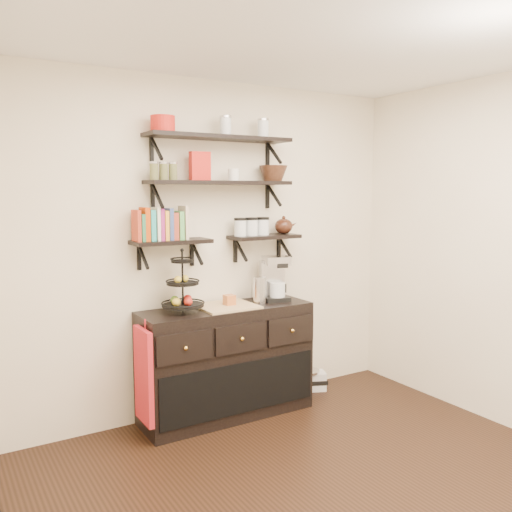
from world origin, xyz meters
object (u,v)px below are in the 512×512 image
object	(u,v)px
sideboard	(227,361)
radio	(308,380)
coffee_maker	(275,279)
fruit_stand	(183,292)

from	to	relation	value
sideboard	radio	bearing A→B (deg)	6.87
sideboard	coffee_maker	distance (m)	0.79
sideboard	fruit_stand	bearing A→B (deg)	179.51
sideboard	radio	size ratio (longest dim) A/B	4.03
fruit_stand	radio	size ratio (longest dim) A/B	1.35
sideboard	coffee_maker	world-z (taller)	coffee_maker
sideboard	fruit_stand	world-z (taller)	fruit_stand
sideboard	fruit_stand	size ratio (longest dim) A/B	2.99
fruit_stand	coffee_maker	bearing A→B (deg)	1.53
coffee_maker	radio	xyz separation A→B (m)	(0.43, 0.08, -0.99)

